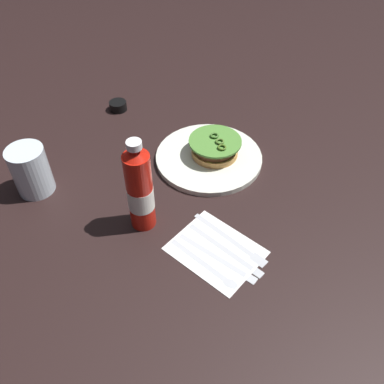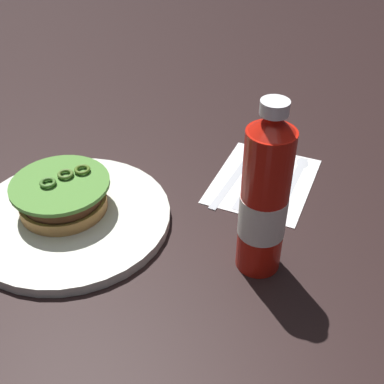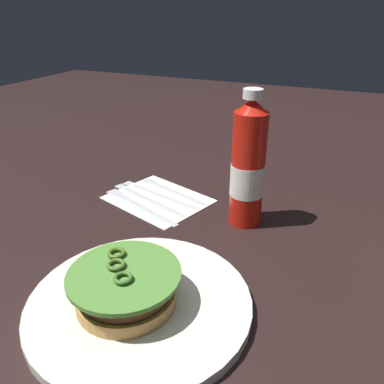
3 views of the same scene
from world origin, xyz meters
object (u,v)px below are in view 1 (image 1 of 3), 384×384
Objects in this scene: dinner_plate at (209,157)px; ketchup_bottle at (140,190)px; water_glass at (31,170)px; condiment_cup at (118,106)px; napkin at (216,250)px; butter_knife at (221,260)px; fork_utensil at (235,242)px; burger_sandwich at (215,147)px; spoon_utensil at (213,270)px; steak_knife at (229,252)px.

dinner_plate is 1.21× the size of ketchup_bottle.
condiment_cup is (0.01, 0.38, -0.05)m from water_glass.
water_glass is 0.66× the size of napkin.
butter_knife is 1.00× the size of fork_utensil.
ketchup_bottle reaches higher than burger_sandwich.
dinner_plate reaches higher than spoon_utensil.
butter_knife is at bearing -64.09° from dinner_plate.
butter_knife is at bearing -108.47° from steak_knife.
dinner_plate is 1.53× the size of napkin.
ketchup_bottle reaches higher than dinner_plate.
ketchup_bottle reaches higher than spoon_utensil.
ketchup_bottle is 0.30m from water_glass.
water_glass is at bearing 179.38° from napkin.
ketchup_bottle is at bearing 1.26° from water_glass.
ketchup_bottle reaches higher than butter_knife.
steak_knife is at bearing -37.62° from condiment_cup.
fork_utensil is at bearing 78.13° from spoon_utensil.
burger_sandwich reaches higher than spoon_utensil.
butter_knife and steak_knife have the same top height.
ketchup_bottle is 1.34× the size of spoon_utensil.
water_glass is (-0.30, -0.01, -0.04)m from ketchup_bottle.
butter_knife is at bearing -9.06° from ketchup_bottle.
condiment_cup is at bearing 88.89° from water_glass.
fork_utensil is at bearing -35.26° from condiment_cup.
spoon_utensil is 0.03m from butter_knife.
spoon_utensil is 0.06m from steak_knife.
butter_knife is (0.20, -0.03, -0.10)m from ketchup_bottle.
steak_knife is at bearing -60.56° from dinner_plate.
burger_sandwich reaches higher than butter_knife.
burger_sandwich reaches higher than steak_knife.
fork_utensil is (0.02, 0.09, 0.00)m from spoon_utensil.
dinner_plate is 0.45m from water_glass.
fork_utensil is at bearing -60.34° from burger_sandwich.
dinner_plate is at bearing 122.85° from fork_utensil.
burger_sandwich is 0.32m from steak_knife.
condiment_cup is at bearing 140.33° from napkin.
ketchup_bottle is at bearing -104.02° from burger_sandwich.
dinner_plate is 5.35× the size of condiment_cup.
butter_knife reaches higher than napkin.
fork_utensil is at bearing 78.21° from butter_knife.
water_glass is 0.63× the size of fork_utensil.
water_glass is 0.51m from fork_utensil.
butter_knife is at bearing 78.00° from spoon_utensil.
dinner_plate is 1.62× the size of spoon_utensil.
spoon_utensil is 0.90× the size of steak_knife.
butter_knife is (0.50, -0.03, -0.06)m from water_glass.
fork_utensil is (0.14, -0.25, -0.03)m from burger_sandwich.
ketchup_bottle is at bearing 178.32° from steak_knife.
condiment_cup is (-0.36, 0.10, -0.02)m from burger_sandwich.
condiment_cup reaches higher than napkin.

